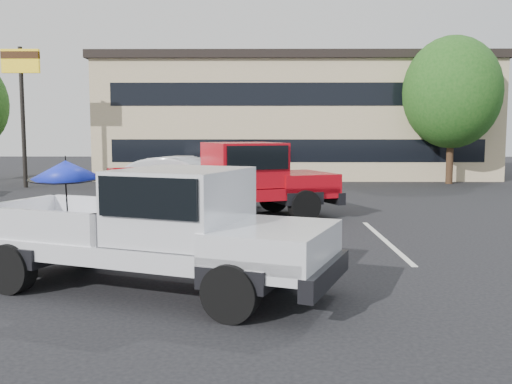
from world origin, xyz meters
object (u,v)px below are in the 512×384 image
(tree_right, at_px, (452,92))
(tree_back, at_px, (357,98))
(red_pickup, at_px, (237,178))
(motel_sign, at_px, (21,79))
(silver_sedan, at_px, (187,182))
(silver_pickup, at_px, (168,223))

(tree_right, bearing_deg, tree_back, 110.56)
(red_pickup, bearing_deg, tree_right, 27.07)
(red_pickup, bearing_deg, motel_sign, 114.83)
(tree_right, relative_size, silver_sedan, 1.39)
(motel_sign, distance_m, tree_right, 19.11)
(tree_back, height_order, silver_sedan, tree_back)
(motel_sign, distance_m, red_pickup, 13.55)
(motel_sign, distance_m, silver_pickup, 18.73)
(silver_sedan, bearing_deg, silver_pickup, -157.61)
(silver_pickup, xyz_separation_m, silver_sedan, (-1.00, 9.87, -0.25))
(silver_pickup, bearing_deg, red_pickup, 104.90)
(motel_sign, bearing_deg, tree_back, 32.01)
(tree_right, relative_size, silver_pickup, 1.13)
(tree_back, bearing_deg, silver_sedan, -116.68)
(tree_back, xyz_separation_m, red_pickup, (-6.43, -18.93, -3.25))
(silver_pickup, height_order, silver_sedan, silver_pickup)
(tree_back, relative_size, silver_pickup, 1.18)
(silver_pickup, relative_size, red_pickup, 0.89)
(motel_sign, relative_size, silver_pickup, 1.00)
(silver_pickup, distance_m, red_pickup, 7.23)
(tree_back, relative_size, red_pickup, 1.05)
(tree_right, xyz_separation_m, silver_sedan, (-11.17, -8.26, -3.40))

